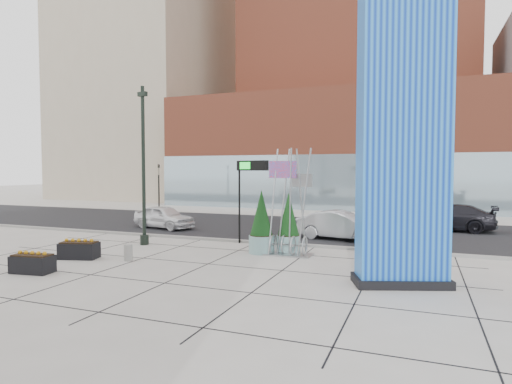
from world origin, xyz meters
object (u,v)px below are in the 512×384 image
(public_art_sculpture, at_px, (289,227))
(car_white_west, at_px, (164,217))
(overhead_street_sign, at_px, (252,173))
(lamp_post, at_px, (144,180))
(concrete_bollard, at_px, (128,252))
(blue_pylon, at_px, (403,136))
(car_silver_mid, at_px, (341,226))

(public_art_sculpture, bearing_deg, car_white_west, 151.43)
(overhead_street_sign, height_order, car_white_west, overhead_street_sign)
(car_white_west, bearing_deg, public_art_sculpture, -104.72)
(lamp_post, distance_m, concrete_bollard, 4.60)
(blue_pylon, xyz_separation_m, car_white_west, (-14.27, 8.41, -3.97))
(blue_pylon, relative_size, overhead_street_sign, 2.37)
(lamp_post, xyz_separation_m, car_silver_mid, (8.65, 4.88, -2.38))
(lamp_post, bearing_deg, overhead_street_sign, 23.59)
(public_art_sculpture, relative_size, car_silver_mid, 1.01)
(blue_pylon, height_order, public_art_sculpture, blue_pylon)
(lamp_post, height_order, concrete_bollard, lamp_post)
(car_white_west, xyz_separation_m, car_silver_mid, (10.97, -0.35, 0.03))
(lamp_post, relative_size, car_white_west, 1.83)
(overhead_street_sign, bearing_deg, blue_pylon, -15.76)
(lamp_post, height_order, car_silver_mid, lamp_post)
(public_art_sculpture, height_order, overhead_street_sign, public_art_sculpture)
(concrete_bollard, distance_m, car_silver_mid, 10.80)
(lamp_post, bearing_deg, car_white_west, 113.89)
(public_art_sculpture, distance_m, car_white_west, 10.90)
(public_art_sculpture, bearing_deg, car_silver_mid, 73.62)
(blue_pylon, xyz_separation_m, public_art_sculpture, (-4.67, 3.28, -3.49))
(blue_pylon, distance_m, car_silver_mid, 9.57)
(blue_pylon, xyz_separation_m, car_silver_mid, (-3.30, 8.07, -3.94))
(public_art_sculpture, xyz_separation_m, car_silver_mid, (1.36, 4.78, -0.45))
(car_white_west, bearing_deg, car_silver_mid, -78.42)
(lamp_post, bearing_deg, public_art_sculpture, 0.76)
(lamp_post, bearing_deg, concrete_bollard, -64.06)
(car_white_west, bearing_deg, blue_pylon, -107.13)
(lamp_post, xyz_separation_m, overhead_street_sign, (4.82, 2.10, 0.38))
(lamp_post, distance_m, overhead_street_sign, 5.27)
(public_art_sculpture, xyz_separation_m, concrete_bollard, (-5.69, -3.39, -0.87))
(concrete_bollard, relative_size, overhead_street_sign, 0.16)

